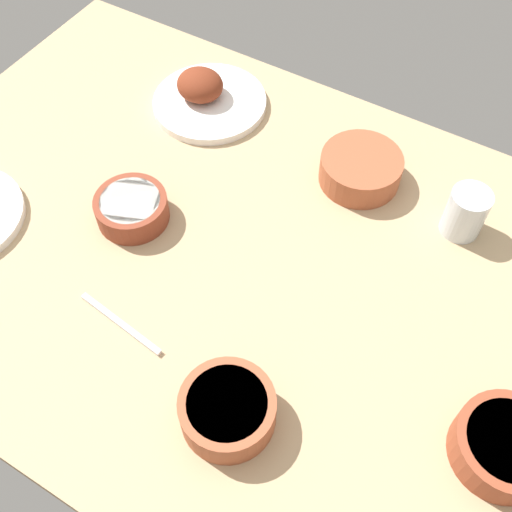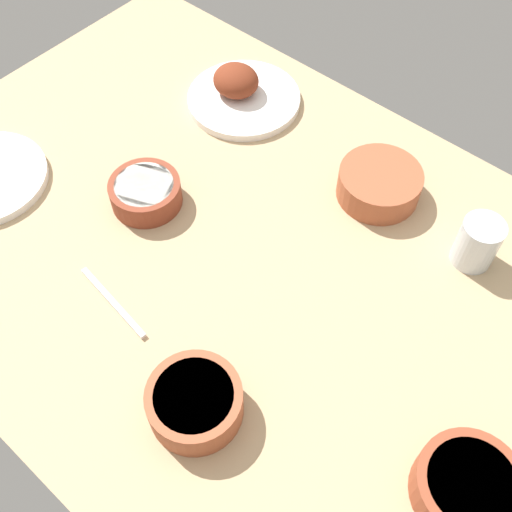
{
  "view_description": "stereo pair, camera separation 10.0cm",
  "coord_description": "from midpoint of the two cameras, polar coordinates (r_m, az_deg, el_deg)",
  "views": [
    {
      "loc": [
        29.12,
        -49.18,
        88.38
      ],
      "look_at": [
        0.0,
        0.0,
        6.0
      ],
      "focal_mm": 43.52,
      "sensor_mm": 36.0,
      "label": 1
    },
    {
      "loc": [
        37.26,
        -43.35,
        88.38
      ],
      "look_at": [
        0.0,
        0.0,
        6.0
      ],
      "focal_mm": 43.52,
      "sensor_mm": 36.0,
      "label": 2
    }
  ],
  "objects": [
    {
      "name": "dining_table",
      "position": [
        1.03,
        -2.76,
        -1.46
      ],
      "size": [
        140.0,
        90.0,
        4.0
      ],
      "primitive_type": "cube",
      "color": "tan",
      "rests_on": "ground"
    },
    {
      "name": "plate_near_viewer",
      "position": [
        1.27,
        -6.92,
        14.23
      ],
      "size": [
        22.44,
        22.44,
        7.1
      ],
      "color": "white",
      "rests_on": "dining_table"
    },
    {
      "name": "bowl_cream",
      "position": [
        1.08,
        -13.98,
        4.13
      ],
      "size": [
        12.43,
        12.43,
        4.65
      ],
      "color": "brown",
      "rests_on": "dining_table"
    },
    {
      "name": "bowl_sauce",
      "position": [
        0.87,
        -6.02,
        -14.12
      ],
      "size": [
        13.38,
        13.38,
        5.71
      ],
      "color": "#A35133",
      "rests_on": "dining_table"
    },
    {
      "name": "bowl_pasta",
      "position": [
        1.12,
        7.07,
        7.86
      ],
      "size": [
        14.56,
        14.56,
        5.38
      ],
      "color": "#A35133",
      "rests_on": "dining_table"
    },
    {
      "name": "bowl_soup",
      "position": [
        0.9,
        18.89,
        -16.46
      ],
      "size": [
        13.87,
        13.87,
        5.54
      ],
      "color": "brown",
      "rests_on": "dining_table"
    },
    {
      "name": "water_tumbler",
      "position": [
        1.07,
        16.21,
        3.68
      ],
      "size": [
        6.76,
        6.76,
        8.77
      ],
      "primitive_type": "cylinder",
      "color": "silver",
      "rests_on": "dining_table"
    },
    {
      "name": "fork_loose",
      "position": [
        0.99,
        -15.21,
        -6.24
      ],
      "size": [
        16.37,
        2.94,
        0.8
      ],
      "primitive_type": "cube",
      "rotation": [
        0.0,
        0.0,
        6.16
      ],
      "color": "silver",
      "rests_on": "dining_table"
    }
  ]
}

